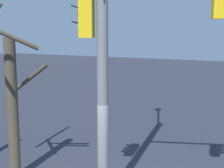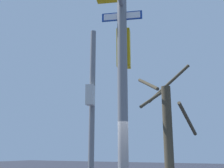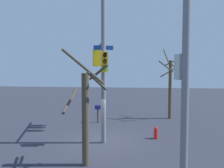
# 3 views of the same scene
# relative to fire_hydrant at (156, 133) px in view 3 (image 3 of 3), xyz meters

# --- Properties ---
(ground_plane) EXTENTS (80.00, 80.00, 0.00)m
(ground_plane) POSITION_rel_fire_hydrant_xyz_m (-0.90, 3.15, -0.34)
(ground_plane) COLOR #2A2D39
(main_signal_pole_assembly) EXTENTS (5.96, 3.84, 8.59)m
(main_signal_pole_assembly) POSITION_rel_fire_hydrant_xyz_m (-0.11, 3.48, 4.50)
(main_signal_pole_assembly) COLOR slate
(main_signal_pole_assembly) RESTS_ON ground
(secondary_pole_assembly) EXTENTS (0.69, 0.43, 7.43)m
(secondary_pole_assembly) POSITION_rel_fire_hydrant_xyz_m (-5.40, -0.49, 3.47)
(secondary_pole_assembly) COLOR slate
(secondary_pole_assembly) RESTS_ON ground
(fire_hydrant) EXTENTS (0.38, 0.24, 0.73)m
(fire_hydrant) POSITION_rel_fire_hydrant_xyz_m (0.00, 0.00, 0.00)
(fire_hydrant) COLOR red
(fire_hydrant) RESTS_ON ground
(mailbox) EXTENTS (0.32, 0.48, 1.41)m
(mailbox) POSITION_rel_fire_hydrant_xyz_m (3.60, 4.22, 0.76)
(mailbox) COLOR #4C3823
(mailbox) RESTS_ON ground
(bare_tree_behind_pole) EXTENTS (1.95, 1.86, 4.96)m
(bare_tree_behind_pole) POSITION_rel_fire_hydrant_xyz_m (-4.10, 3.29, 1.94)
(bare_tree_behind_pole) COLOR #474030
(bare_tree_behind_pole) RESTS_ON ground
(bare_tree_across_street) EXTENTS (2.51, 2.30, 5.91)m
(bare_tree_across_street) POSITION_rel_fire_hydrant_xyz_m (5.74, -1.63, 2.49)
(bare_tree_across_street) COLOR #4E4126
(bare_tree_across_street) RESTS_ON ground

